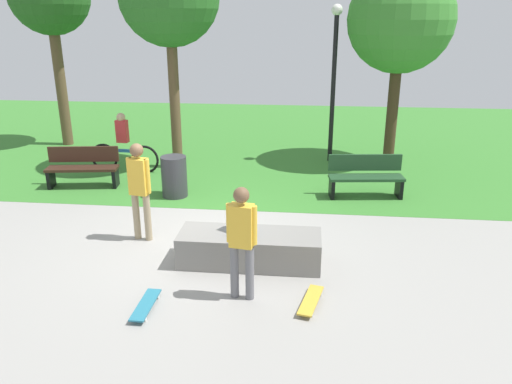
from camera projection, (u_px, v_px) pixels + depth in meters
ground_plane at (195, 235)px, 9.08m from camera, size 28.00×28.00×0.00m
grass_lawn at (246, 138)px, 16.24m from camera, size 26.60×12.72×0.01m
concrete_ledge at (250, 248)px, 7.99m from camera, size 2.25×0.78×0.51m
backpack_on_ledge at (238, 221)px, 7.97m from camera, size 0.34×0.32×0.32m
skater_performing_trick at (242, 235)px, 6.77m from camera, size 0.43×0.25×1.65m
skater_watching at (139, 184)px, 8.60m from camera, size 0.42×0.26×1.75m
skateboard_by_ledge at (311, 300)px, 6.89m from camera, size 0.37×0.82×0.08m
skateboard_spare at (146, 305)px, 6.79m from camera, size 0.21×0.80×0.08m
park_bench_near_path at (366, 175)px, 10.87m from camera, size 1.64×0.65×0.91m
park_bench_far_left at (83, 166)px, 11.53m from camera, size 1.65×0.70×0.91m
tree_broad_elm at (401, 21)px, 12.40m from camera, size 2.64×2.64×4.99m
lamp_post at (334, 69)px, 12.89m from camera, size 0.28×0.28×4.03m
trash_bin at (174, 177)px, 10.89m from camera, size 0.55×0.55×0.90m
cyclist_on_bicycle at (124, 147)px, 12.62m from camera, size 1.82×0.22×1.52m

